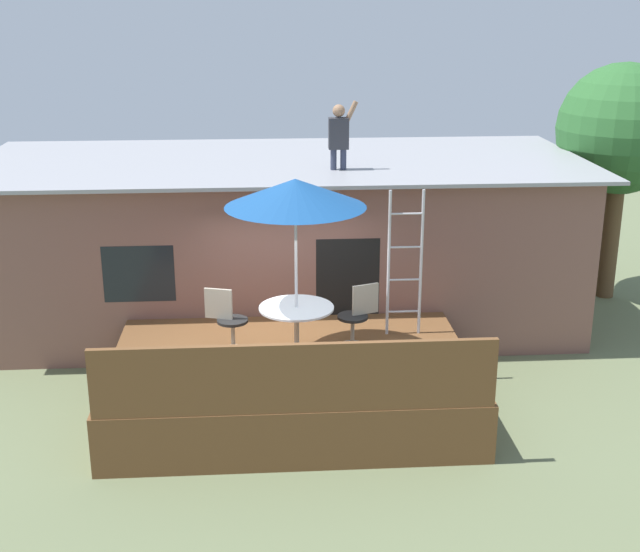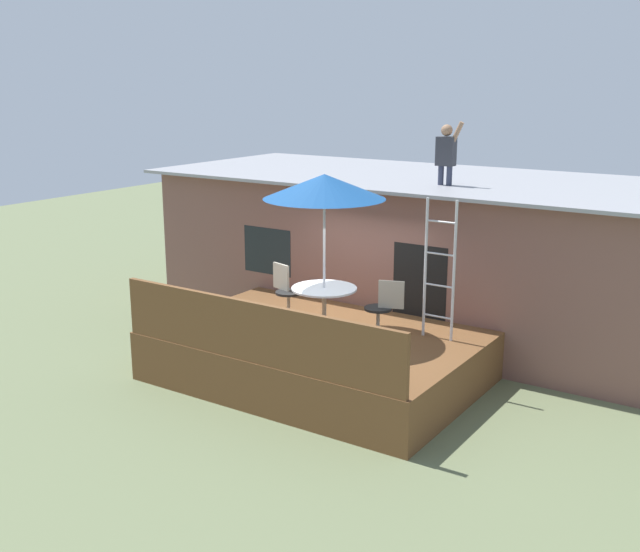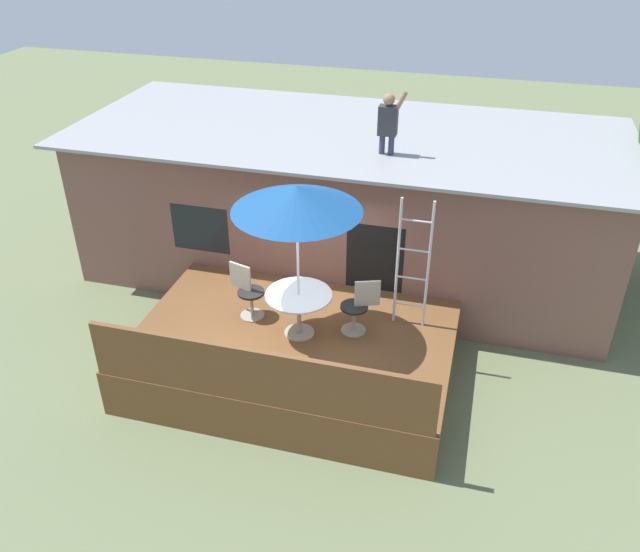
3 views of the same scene
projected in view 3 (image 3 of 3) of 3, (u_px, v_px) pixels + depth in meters
name	position (u px, v px, depth m)	size (l,w,h in m)	color
ground_plane	(295.00, 371.00, 10.87)	(40.00, 40.00, 0.00)	#66704C
house	(347.00, 202.00, 13.07)	(10.50, 4.50, 2.94)	brown
deck	(295.00, 352.00, 10.66)	(5.01, 3.49, 0.80)	brown
deck_railing	(257.00, 377.00, 8.82)	(4.91, 0.08, 0.90)	brown
patio_table	(299.00, 303.00, 10.12)	(1.04, 1.04, 0.74)	#A59E8C
patio_umbrella	(297.00, 199.00, 9.21)	(1.90, 1.90, 2.54)	silver
step_ladder	(413.00, 264.00, 10.11)	(0.52, 0.04, 2.20)	silver
person_figure	(389.00, 119.00, 10.97)	(0.47, 0.20, 1.11)	#33384C
patio_chair_left	(247.00, 291.00, 10.65)	(0.61, 0.44, 0.92)	#A59E8C
patio_chair_right	(359.00, 307.00, 10.26)	(0.60, 0.44, 0.92)	#A59E8C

